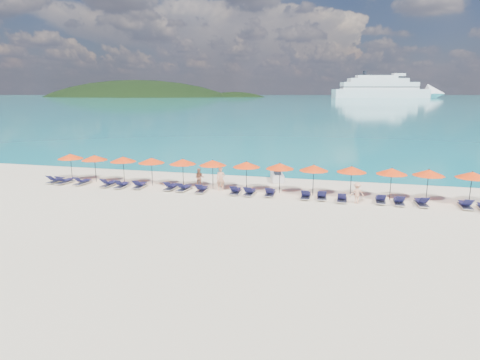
# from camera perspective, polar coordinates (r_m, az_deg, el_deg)

# --- Properties ---
(ground) EXTENTS (1400.00, 1400.00, 0.00)m
(ground) POSITION_cam_1_polar(r_m,az_deg,el_deg) (25.86, -1.64, -3.98)
(ground) COLOR beige
(sea) EXTENTS (1600.00, 1300.00, 0.01)m
(sea) POSITION_cam_1_polar(r_m,az_deg,el_deg) (683.92, 13.97, 11.43)
(sea) COLOR #1FA9B2
(sea) RESTS_ON ground
(headland_main) EXTENTS (374.00, 242.00, 126.50)m
(headland_main) POSITION_cam_1_polar(r_m,az_deg,el_deg) (643.52, -14.40, 7.98)
(headland_main) COLOR black
(headland_main) RESTS_ON ground
(headland_small) EXTENTS (162.00, 126.00, 85.50)m
(headland_small) POSITION_cam_1_polar(r_m,az_deg,el_deg) (606.02, -0.79, 8.40)
(headland_small) COLOR black
(headland_small) RESTS_ON ground
(cruise_ship) EXTENTS (142.30, 60.31, 39.40)m
(cruise_ship) POSITION_cam_1_polar(r_m,az_deg,el_deg) (548.01, 20.63, 11.94)
(cruise_ship) COLOR white
(cruise_ship) RESTS_ON ground
(jetski) EXTENTS (1.57, 2.66, 0.89)m
(jetski) POSITION_cam_1_polar(r_m,az_deg,el_deg) (33.85, 5.29, 0.54)
(jetski) COLOR silver
(jetski) RESTS_ON ground
(beachgoer_a) EXTENTS (0.73, 0.57, 1.77)m
(beachgoer_a) POSITION_cam_1_polar(r_m,az_deg,el_deg) (30.22, -2.76, 0.15)
(beachgoer_a) COLOR tan
(beachgoer_a) RESTS_ON ground
(beachgoer_b) EXTENTS (0.77, 0.52, 1.46)m
(beachgoer_b) POSITION_cam_1_polar(r_m,az_deg,el_deg) (31.56, -5.80, 0.34)
(beachgoer_b) COLOR tan
(beachgoer_b) RESTS_ON ground
(beachgoer_c) EXTENTS (0.96, 0.52, 1.42)m
(beachgoer_c) POSITION_cam_1_polar(r_m,az_deg,el_deg) (27.86, 16.30, -1.77)
(beachgoer_c) COLOR tan
(beachgoer_c) RESTS_ON ground
(umbrella_0) EXTENTS (2.10, 2.10, 2.28)m
(umbrella_0) POSITION_cam_1_polar(r_m,az_deg,el_deg) (36.53, -22.98, 3.11)
(umbrella_0) COLOR black
(umbrella_0) RESTS_ON ground
(umbrella_1) EXTENTS (2.10, 2.10, 2.28)m
(umbrella_1) POSITION_cam_1_polar(r_m,az_deg,el_deg) (35.06, -19.99, 3.00)
(umbrella_1) COLOR black
(umbrella_1) RESTS_ON ground
(umbrella_2) EXTENTS (2.10, 2.10, 2.28)m
(umbrella_2) POSITION_cam_1_polar(r_m,az_deg,el_deg) (33.55, -16.29, 2.86)
(umbrella_2) COLOR black
(umbrella_2) RESTS_ON ground
(umbrella_3) EXTENTS (2.10, 2.10, 2.28)m
(umbrella_3) POSITION_cam_1_polar(r_m,az_deg,el_deg) (32.36, -12.49, 2.73)
(umbrella_3) COLOR black
(umbrella_3) RESTS_ON ground
(umbrella_4) EXTENTS (2.10, 2.10, 2.28)m
(umbrella_4) POSITION_cam_1_polar(r_m,az_deg,el_deg) (31.38, -8.15, 2.60)
(umbrella_4) COLOR black
(umbrella_4) RESTS_ON ground
(umbrella_5) EXTENTS (2.10, 2.10, 2.28)m
(umbrella_5) POSITION_cam_1_polar(r_m,az_deg,el_deg) (30.62, -3.91, 2.46)
(umbrella_5) COLOR black
(umbrella_5) RESTS_ON ground
(umbrella_6) EXTENTS (2.10, 2.10, 2.28)m
(umbrella_6) POSITION_cam_1_polar(r_m,az_deg,el_deg) (29.86, 0.93, 2.23)
(umbrella_6) COLOR black
(umbrella_6) RESTS_ON ground
(umbrella_7) EXTENTS (2.10, 2.10, 2.28)m
(umbrella_7) POSITION_cam_1_polar(r_m,az_deg,el_deg) (29.36, 5.70, 1.99)
(umbrella_7) COLOR black
(umbrella_7) RESTS_ON ground
(umbrella_8) EXTENTS (2.10, 2.10, 2.28)m
(umbrella_8) POSITION_cam_1_polar(r_m,az_deg,el_deg) (28.97, 10.45, 1.70)
(umbrella_8) COLOR black
(umbrella_8) RESTS_ON ground
(umbrella_9) EXTENTS (2.10, 2.10, 2.28)m
(umbrella_9) POSITION_cam_1_polar(r_m,az_deg,el_deg) (29.03, 15.60, 1.47)
(umbrella_9) COLOR black
(umbrella_9) RESTS_ON ground
(umbrella_10) EXTENTS (2.10, 2.10, 2.28)m
(umbrella_10) POSITION_cam_1_polar(r_m,az_deg,el_deg) (29.17, 20.78, 1.17)
(umbrella_10) COLOR black
(umbrella_10) RESTS_ON ground
(umbrella_11) EXTENTS (2.10, 2.10, 2.28)m
(umbrella_11) POSITION_cam_1_polar(r_m,az_deg,el_deg) (29.65, 25.26, 0.96)
(umbrella_11) COLOR black
(umbrella_11) RESTS_ON ground
(umbrella_12) EXTENTS (2.10, 2.10, 2.28)m
(umbrella_12) POSITION_cam_1_polar(r_m,az_deg,el_deg) (30.16, 30.15, 0.64)
(umbrella_12) COLOR black
(umbrella_12) RESTS_ON ground
(lounger_0) EXTENTS (0.64, 1.71, 0.66)m
(lounger_0) POSITION_cam_1_polar(r_m,az_deg,el_deg) (36.14, -24.78, -0.01)
(lounger_0) COLOR silver
(lounger_0) RESTS_ON ground
(lounger_1) EXTENTS (0.79, 1.76, 0.66)m
(lounger_1) POSITION_cam_1_polar(r_m,az_deg,el_deg) (35.49, -23.63, -0.12)
(lounger_1) COLOR silver
(lounger_1) RESTS_ON ground
(lounger_2) EXTENTS (0.73, 1.74, 0.66)m
(lounger_2) POSITION_cam_1_polar(r_m,az_deg,el_deg) (34.63, -21.51, -0.23)
(lounger_2) COLOR silver
(lounger_2) RESTS_ON ground
(lounger_3) EXTENTS (0.68, 1.72, 0.66)m
(lounger_3) POSITION_cam_1_polar(r_m,az_deg,el_deg) (33.21, -18.18, -0.50)
(lounger_3) COLOR silver
(lounger_3) RESTS_ON ground
(lounger_4) EXTENTS (0.68, 1.72, 0.66)m
(lounger_4) POSITION_cam_1_polar(r_m,az_deg,el_deg) (32.47, -16.44, -0.66)
(lounger_4) COLOR silver
(lounger_4) RESTS_ON ground
(lounger_5) EXTENTS (0.75, 1.74, 0.66)m
(lounger_5) POSITION_cam_1_polar(r_m,az_deg,el_deg) (31.99, -14.08, -0.72)
(lounger_5) COLOR silver
(lounger_5) RESTS_ON ground
(lounger_6) EXTENTS (0.70, 1.73, 0.66)m
(lounger_6) POSITION_cam_1_polar(r_m,az_deg,el_deg) (30.97, -9.79, -0.95)
(lounger_6) COLOR silver
(lounger_6) RESTS_ON ground
(lounger_7) EXTENTS (0.79, 1.75, 0.66)m
(lounger_7) POSITION_cam_1_polar(r_m,az_deg,el_deg) (30.46, -7.99, -1.12)
(lounger_7) COLOR silver
(lounger_7) RESTS_ON ground
(lounger_8) EXTENTS (0.71, 1.73, 0.66)m
(lounger_8) POSITION_cam_1_polar(r_m,az_deg,el_deg) (29.89, -5.49, -1.31)
(lounger_8) COLOR silver
(lounger_8) RESTS_ON ground
(lounger_9) EXTENTS (0.72, 1.73, 0.66)m
(lounger_9) POSITION_cam_1_polar(r_m,az_deg,el_deg) (29.23, -0.65, -1.57)
(lounger_9) COLOR silver
(lounger_9) RESTS_ON ground
(lounger_10) EXTENTS (0.67, 1.72, 0.66)m
(lounger_10) POSITION_cam_1_polar(r_m,az_deg,el_deg) (28.92, 1.38, -1.72)
(lounger_10) COLOR silver
(lounger_10) RESTS_ON ground
(lounger_11) EXTENTS (0.69, 1.73, 0.66)m
(lounger_11) POSITION_cam_1_polar(r_m,az_deg,el_deg) (28.81, 4.30, -1.81)
(lounger_11) COLOR silver
(lounger_11) RESTS_ON ground
(lounger_12) EXTENTS (0.62, 1.70, 0.66)m
(lounger_12) POSITION_cam_1_polar(r_m,az_deg,el_deg) (28.39, 9.34, -2.16)
(lounger_12) COLOR silver
(lounger_12) RESTS_ON ground
(lounger_13) EXTENTS (0.75, 1.74, 0.66)m
(lounger_13) POSITION_cam_1_polar(r_m,az_deg,el_deg) (28.43, 11.55, -2.23)
(lounger_13) COLOR silver
(lounger_13) RESTS_ON ground
(lounger_14) EXTENTS (0.65, 1.71, 0.66)m
(lounger_14) POSITION_cam_1_polar(r_m,az_deg,el_deg) (28.10, 14.30, -2.54)
(lounger_14) COLOR silver
(lounger_14) RESTS_ON ground
(lounger_15) EXTENTS (0.66, 1.71, 0.66)m
(lounger_15) POSITION_cam_1_polar(r_m,az_deg,el_deg) (28.51, 19.37, -2.65)
(lounger_15) COLOR silver
(lounger_15) RESTS_ON ground
(lounger_16) EXTENTS (0.64, 1.71, 0.66)m
(lounger_16) POSITION_cam_1_polar(r_m,az_deg,el_deg) (28.52, 21.67, -2.82)
(lounger_16) COLOR silver
(lounger_16) RESTS_ON ground
(lounger_17) EXTENTS (0.76, 1.75, 0.66)m
(lounger_17) POSITION_cam_1_polar(r_m,az_deg,el_deg) (28.80, 24.40, -2.91)
(lounger_17) COLOR silver
(lounger_17) RESTS_ON ground
(lounger_18) EXTENTS (0.66, 1.72, 0.66)m
(lounger_18) POSITION_cam_1_polar(r_m,az_deg,el_deg) (29.48, 29.41, -3.08)
(lounger_18) COLOR silver
(lounger_18) RESTS_ON ground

